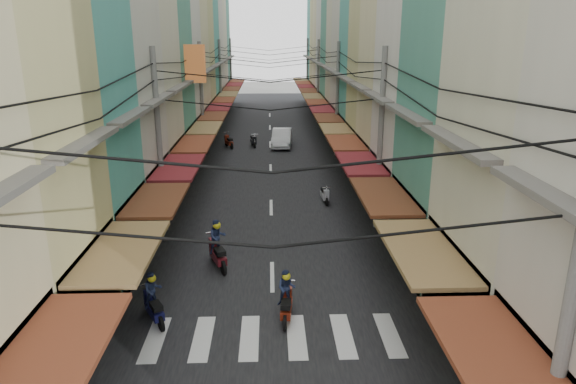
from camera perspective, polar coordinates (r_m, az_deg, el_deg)
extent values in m
plane|color=slate|center=(21.21, -1.81, -7.00)|extent=(160.00, 160.00, 0.00)
cube|color=black|center=(40.30, -1.98, 4.71)|extent=(10.00, 80.00, 0.02)
cube|color=gray|center=(40.81, -11.18, 4.58)|extent=(3.00, 80.00, 0.06)
cube|color=gray|center=(40.82, 7.21, 4.78)|extent=(3.00, 80.00, 0.06)
cube|color=silver|center=(16.28, -14.56, -15.55)|extent=(0.55, 2.40, 0.01)
cube|color=silver|center=(16.04, -9.48, -15.73)|extent=(0.55, 2.40, 0.01)
cube|color=silver|center=(15.92, -4.28, -15.79)|extent=(0.55, 2.40, 0.01)
cube|color=silver|center=(15.93, 0.95, -15.73)|extent=(0.55, 2.40, 0.01)
cube|color=silver|center=(16.05, 6.14, -15.55)|extent=(0.55, 2.40, 0.01)
cube|color=silver|center=(16.30, 11.19, -15.26)|extent=(0.55, 2.40, 0.01)
cube|color=brown|center=(10.90, -24.59, -15.93)|extent=(1.80, 4.34, 0.12)
cube|color=black|center=(15.88, -22.74, -10.74)|extent=(1.20, 4.52, 3.20)
cube|color=olive|center=(14.83, -17.90, -6.21)|extent=(1.80, 4.33, 0.12)
cube|color=#595651|center=(14.17, -21.55, 5.08)|extent=(0.50, 4.23, 0.15)
cube|color=teal|center=(19.34, -27.88, 18.10)|extent=(6.00, 4.30, 19.25)
cube|color=black|center=(19.76, -18.34, -4.75)|extent=(1.20, 4.13, 3.20)
cube|color=#5D2F1A|center=(18.93, -14.37, -0.85)|extent=(1.80, 3.96, 0.12)
cube|color=#595651|center=(18.41, -17.06, 8.05)|extent=(0.50, 3.87, 0.15)
cube|color=black|center=(24.06, -15.35, -0.59)|extent=(1.20, 4.94, 3.20)
cube|color=maroon|center=(23.38, -12.03, 2.72)|extent=(1.80, 4.73, 0.12)
cube|color=#595651|center=(22.96, -14.12, 9.95)|extent=(0.50, 4.63, 0.15)
cube|color=beige|center=(28.50, -19.10, 16.33)|extent=(6.00, 4.95, 17.43)
cube|color=black|center=(28.80, -13.16, 2.47)|extent=(1.20, 4.75, 3.20)
cube|color=brown|center=(28.24, -10.35, 5.27)|extent=(1.80, 4.56, 0.12)
cube|color=#595651|center=(27.89, -12.03, 11.27)|extent=(0.50, 4.46, 0.15)
cube|color=#468774|center=(33.31, -16.53, 15.58)|extent=(6.00, 4.99, 16.32)
cube|color=black|center=(33.56, -11.61, 4.62)|extent=(1.20, 4.80, 3.20)
cube|color=olive|center=(33.08, -9.17, 7.04)|extent=(1.80, 4.60, 0.12)
cube|color=#595651|center=(32.79, -10.57, 12.18)|extent=(0.50, 4.50, 0.15)
cube|color=black|center=(38.23, -10.47, 6.19)|extent=(1.20, 4.46, 3.20)
cube|color=#5D2F1A|center=(37.80, -8.31, 8.33)|extent=(1.80, 4.27, 0.12)
cube|color=#595651|center=(37.55, -9.52, 12.83)|extent=(0.50, 4.18, 0.15)
cube|color=beige|center=(42.71, -13.56, 18.86)|extent=(6.00, 4.89, 20.58)
cube|color=black|center=(42.88, -9.58, 7.40)|extent=(1.20, 4.70, 3.20)
cube|color=maroon|center=(42.50, -7.65, 9.31)|extent=(1.80, 4.50, 0.12)
cube|color=#595651|center=(42.27, -8.71, 13.32)|extent=(0.50, 4.40, 0.15)
cube|color=tan|center=(47.31, -12.34, 17.42)|extent=(6.00, 4.52, 18.44)
cube|color=black|center=(47.49, -8.88, 8.37)|extent=(1.20, 4.34, 3.20)
cube|color=brown|center=(47.15, -7.12, 10.09)|extent=(1.80, 4.16, 0.12)
cube|color=#595651|center=(46.94, -8.07, 13.71)|extent=(0.50, 4.07, 0.15)
cube|color=teal|center=(52.13, -11.47, 18.62)|extent=(6.00, 5.20, 20.63)
cube|color=black|center=(52.27, -8.28, 9.18)|extent=(1.20, 4.99, 3.20)
cube|color=olive|center=(51.96, -6.67, 10.75)|extent=(1.80, 4.78, 0.12)
cube|color=#595651|center=(51.77, -7.52, 14.03)|extent=(0.50, 4.68, 0.15)
cube|color=#BBB8AB|center=(57.20, -10.73, 20.04)|extent=(6.00, 4.94, 23.70)
cube|color=black|center=(57.27, -7.75, 9.88)|extent=(1.20, 4.74, 3.20)
cube|color=#5D2F1A|center=(56.98, -6.28, 11.32)|extent=(1.80, 4.55, 0.12)
cube|color=#595651|center=(56.81, -7.05, 14.31)|extent=(0.50, 4.45, 0.15)
cube|color=beige|center=(62.05, -9.98, 18.63)|extent=(6.00, 4.96, 21.12)
cube|color=black|center=(62.16, -7.32, 10.46)|extent=(1.20, 4.76, 3.20)
cube|color=maroon|center=(61.90, -5.96, 11.78)|extent=(1.80, 4.56, 0.12)
cube|color=#595651|center=(61.74, -6.67, 14.54)|extent=(0.50, 4.46, 0.15)
cube|color=#468774|center=(66.99, -9.37, 18.01)|extent=(6.00, 5.04, 19.90)
cube|color=black|center=(67.11, -6.95, 10.96)|extent=(1.20, 4.84, 3.20)
cube|color=brown|center=(66.87, -5.68, 12.18)|extent=(1.80, 4.64, 0.12)
cube|color=#595651|center=(66.72, -6.34, 14.73)|extent=(0.50, 4.54, 0.15)
cube|color=#562C13|center=(31.71, -10.28, 13.85)|extent=(1.20, 0.40, 2.20)
cube|color=brown|center=(10.61, 22.24, -16.59)|extent=(1.80, 4.35, 0.12)
cube|color=#595651|center=(9.66, 27.74, -0.92)|extent=(0.50, 4.25, 0.15)
cube|color=black|center=(15.68, 19.62, -10.75)|extent=(1.20, 4.78, 3.20)
cube|color=olive|center=(14.60, 14.65, -6.30)|extent=(1.80, 4.58, 0.12)
cube|color=#595651|center=(13.93, 18.15, 5.24)|extent=(0.50, 4.48, 0.15)
cube|color=#468774|center=(19.57, 22.75, 12.55)|extent=(6.00, 5.03, 15.08)
cube|color=black|center=(19.97, 14.50, -4.17)|extent=(1.20, 4.83, 3.20)
cube|color=#5D2F1A|center=(19.14, 10.51, -0.39)|extent=(1.80, 4.63, 0.12)
cube|color=#595651|center=(18.64, 12.98, 8.47)|extent=(0.50, 4.53, 0.15)
cube|color=black|center=(24.46, 11.35, -0.01)|extent=(1.20, 4.60, 3.20)
cube|color=maroon|center=(23.78, 8.02, 3.17)|extent=(1.80, 4.41, 0.12)
cube|color=#595651|center=(23.38, 9.92, 10.33)|extent=(0.50, 4.31, 0.15)
cube|color=black|center=(28.83, 9.27, 2.71)|extent=(1.20, 4.34, 3.20)
cube|color=brown|center=(28.26, 6.41, 5.45)|extent=(1.80, 4.16, 0.12)
cube|color=#595651|center=(27.92, 7.97, 11.49)|extent=(0.50, 4.07, 0.15)
cube|color=tan|center=(32.75, 12.51, 13.93)|extent=(6.00, 4.12, 14.13)
cube|color=black|center=(32.97, 7.84, 4.59)|extent=(1.20, 3.96, 3.20)
cube|color=olive|center=(32.47, 5.32, 7.00)|extent=(1.80, 3.79, 0.12)
cube|color=#595651|center=(32.17, 6.64, 12.26)|extent=(0.50, 3.71, 0.15)
cube|color=teal|center=(36.86, 11.01, 17.10)|extent=(6.00, 4.40, 17.68)
cube|color=black|center=(37.09, 6.74, 6.02)|extent=(1.20, 4.23, 3.20)
cube|color=#5D2F1A|center=(36.65, 4.48, 8.18)|extent=(1.80, 4.05, 0.12)
cube|color=#595651|center=(36.38, 5.63, 12.84)|extent=(0.50, 3.96, 0.15)
cube|color=black|center=(41.49, 5.81, 7.23)|extent=(1.20, 4.45, 3.20)
cube|color=maroon|center=(41.09, 3.77, 9.16)|extent=(1.80, 4.26, 0.12)
cube|color=#595651|center=(40.86, 4.78, 13.33)|extent=(0.50, 4.17, 0.15)
cube|color=beige|center=(45.56, 8.57, 19.41)|extent=(6.00, 4.00, 21.25)
cube|color=black|center=(45.71, 5.08, 8.16)|extent=(1.20, 3.84, 3.20)
cube|color=brown|center=(45.35, 3.22, 9.92)|extent=(1.80, 3.68, 0.12)
cube|color=#595651|center=(45.14, 4.13, 13.70)|extent=(0.50, 3.60, 0.15)
cube|color=#468774|center=(50.03, 7.62, 19.84)|extent=(6.00, 5.01, 22.33)
cube|color=black|center=(50.13, 4.45, 8.97)|extent=(1.20, 4.81, 3.20)
cube|color=olive|center=(49.81, 2.75, 10.57)|extent=(1.80, 4.61, 0.12)
cube|color=#595651|center=(49.62, 3.57, 14.01)|extent=(0.50, 4.51, 0.15)
cube|color=beige|center=(54.92, 6.67, 18.26)|extent=(6.00, 5.00, 19.71)
cube|color=black|center=(55.06, 3.87, 9.71)|extent=(1.20, 4.80, 3.20)
cube|color=#5D2F1A|center=(54.77, 2.31, 11.17)|extent=(1.80, 4.60, 0.12)
cube|color=#595651|center=(54.59, 3.05, 14.30)|extent=(0.50, 4.50, 0.15)
cube|color=beige|center=(59.52, 5.94, 16.81)|extent=(6.00, 4.32, 16.86)
cube|color=black|center=(59.66, 3.41, 10.29)|extent=(1.20, 4.15, 3.20)
cube|color=maroon|center=(59.39, 1.97, 11.64)|extent=(1.80, 3.97, 0.12)
cube|color=#595651|center=(59.23, 2.64, 14.53)|extent=(0.50, 3.89, 0.15)
cube|color=tan|center=(63.82, 5.43, 18.23)|extent=(6.00, 4.33, 19.96)
cube|color=black|center=(63.94, 3.04, 10.76)|extent=(1.20, 4.16, 3.20)
cube|color=brown|center=(63.69, 1.69, 12.01)|extent=(1.80, 3.99, 0.12)
cube|color=#595651|center=(63.54, 2.32, 14.71)|extent=(0.50, 3.90, 0.15)
cube|color=teal|center=(68.39, 4.85, 15.81)|extent=(6.00, 4.88, 14.34)
cube|color=black|center=(68.50, 2.70, 11.19)|extent=(1.20, 4.68, 3.20)
cube|color=olive|center=(68.27, 1.44, 12.36)|extent=(1.80, 4.49, 0.12)
cube|color=#595651|center=(68.12, 2.02, 14.87)|extent=(0.50, 4.39, 0.15)
cylinder|color=slate|center=(9.97, 28.66, -12.42)|extent=(0.26, 0.26, 8.20)
cylinder|color=slate|center=(23.33, -14.12, 5.32)|extent=(0.26, 0.26, 8.20)
cylinder|color=slate|center=(23.35, 10.22, 5.58)|extent=(0.26, 0.26, 8.20)
cylinder|color=slate|center=(37.95, -9.57, 9.98)|extent=(0.26, 0.26, 8.20)
cylinder|color=slate|center=(37.96, 5.50, 10.14)|extent=(0.26, 0.26, 8.20)
cylinder|color=slate|center=(52.78, -7.52, 12.02)|extent=(0.26, 0.26, 8.20)
cylinder|color=slate|center=(52.79, 3.37, 12.13)|extent=(0.26, 0.26, 8.20)
cylinder|color=slate|center=(67.69, -6.36, 13.15)|extent=(0.26, 0.26, 8.20)
cylinder|color=slate|center=(67.69, 2.17, 13.24)|extent=(0.26, 0.26, 8.20)
imported|color=silver|center=(41.53, -0.69, 5.08)|extent=(5.11, 2.32, 1.76)
imported|color=black|center=(23.53, 16.84, -5.26)|extent=(1.55, 0.68, 1.04)
cylinder|color=black|center=(17.56, -14.16, -12.10)|extent=(0.09, 0.49, 0.49)
cylinder|color=black|center=(16.53, -15.02, -14.15)|extent=(0.09, 0.49, 0.49)
cube|color=#14154D|center=(16.97, -14.61, -12.66)|extent=(0.32, 1.08, 0.26)
cube|color=black|center=(16.64, -14.86, -12.21)|extent=(0.30, 0.52, 0.17)
cube|color=#14154D|center=(17.31, -14.31, -11.19)|extent=(0.28, 0.26, 0.52)
imported|color=#1F294A|center=(16.91, -14.65, -12.30)|extent=(0.50, 0.35, 1.25)
sphere|color=gold|center=(16.48, -14.89, -9.44)|extent=(0.26, 0.26, 0.26)
cylinder|color=black|center=(17.18, -0.25, -12.23)|extent=(0.09, 0.49, 0.49)
cylinder|color=black|center=(16.13, -0.10, -14.35)|extent=(0.09, 0.49, 0.49)
cube|color=maroon|center=(16.58, -0.18, -12.81)|extent=(0.32, 1.08, 0.26)
cube|color=black|center=(16.24, -0.15, -12.36)|extent=(0.30, 0.51, 0.17)
cube|color=maroon|center=(16.92, -0.24, -11.31)|extent=(0.28, 0.26, 0.51)
imported|color=#1F294A|center=(16.52, -0.18, -12.44)|extent=(0.49, 0.35, 1.24)
sphere|color=gold|center=(16.08, -0.18, -9.54)|extent=(0.26, 0.26, 0.26)
cylinder|color=black|center=(20.83, -7.57, -6.78)|extent=(0.11, 0.56, 0.56)
cylinder|color=black|center=(19.57, -7.94, -8.43)|extent=(0.11, 0.56, 0.56)
cube|color=maroon|center=(20.13, -7.77, -7.14)|extent=(0.37, 1.24, 0.30)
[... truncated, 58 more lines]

